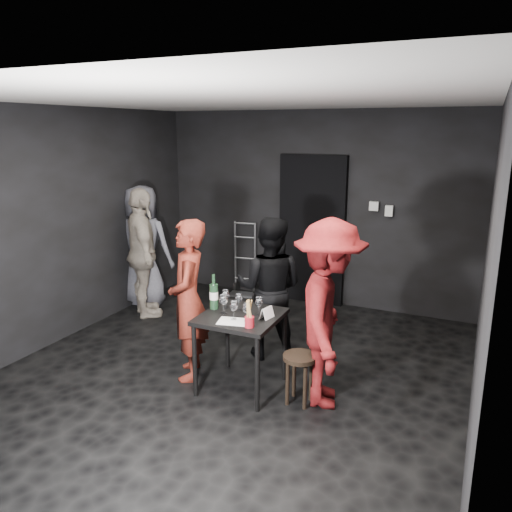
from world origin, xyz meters
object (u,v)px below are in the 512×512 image
at_px(breadstick_cup, 249,314).
at_px(wine_bottle, 214,296).
at_px(woman_black, 270,286).
at_px(bystander_grey, 143,238).
at_px(tasting_table, 241,325).
at_px(bystander_cream, 142,244).
at_px(server_red, 188,294).
at_px(stool, 300,366).
at_px(man_maroon, 329,301).
at_px(hand_truck, 244,281).

bearing_deg(breadstick_cup, wine_bottle, 151.71).
height_order(woman_black, bystander_grey, bystander_grey).
relative_size(tasting_table, wine_bottle, 2.18).
bearing_deg(breadstick_cup, bystander_grey, 144.40).
xyz_separation_m(tasting_table, bystander_cream, (-2.04, 1.19, 0.33)).
bearing_deg(server_red, wine_bottle, 68.88).
height_order(bystander_grey, breadstick_cup, bystander_grey).
bearing_deg(bystander_cream, stool, -161.25).
bearing_deg(tasting_table, man_maroon, 7.41).
height_order(hand_truck, stool, hand_truck).
height_order(stool, woman_black, woman_black).
height_order(woman_black, wine_bottle, woman_black).
relative_size(woman_black, bystander_cream, 0.82).
distance_m(woman_black, bystander_grey, 2.42).
bearing_deg(breadstick_cup, stool, 27.20).
xyz_separation_m(man_maroon, wine_bottle, (-1.13, -0.06, -0.09)).
distance_m(bystander_grey, breadstick_cup, 3.10).
bearing_deg(bystander_grey, woman_black, 151.81).
relative_size(stool, bystander_cream, 0.24).
bearing_deg(tasting_table, server_red, 178.95).
height_order(man_maroon, bystander_cream, bystander_cream).
distance_m(woman_black, wine_bottle, 0.78).
height_order(hand_truck, bystander_cream, bystander_cream).
height_order(man_maroon, breadstick_cup, man_maroon).
distance_m(bystander_cream, breadstick_cup, 2.66).
relative_size(woman_black, bystander_grey, 0.84).
bearing_deg(breadstick_cup, tasting_table, 131.09).
xyz_separation_m(stool, man_maroon, (0.21, 0.13, 0.61)).
relative_size(hand_truck, bystander_cream, 0.56).
bearing_deg(hand_truck, woman_black, -65.78).
bearing_deg(server_red, breadstick_cup, 44.76).
bearing_deg(man_maroon, stool, 106.13).
xyz_separation_m(tasting_table, man_maroon, (0.82, 0.11, 0.32)).
distance_m(server_red, man_maroon, 1.41).
distance_m(hand_truck, wine_bottle, 2.76).
xyz_separation_m(hand_truck, wine_bottle, (0.92, -2.52, 0.68)).
bearing_deg(bystander_grey, tasting_table, 136.96).
xyz_separation_m(bystander_cream, breadstick_cup, (2.24, -1.43, -0.11)).
relative_size(woman_black, wine_bottle, 4.69).
xyz_separation_m(tasting_table, stool, (0.61, -0.02, -0.29)).
bearing_deg(man_maroon, tasting_table, 81.56).
relative_size(server_red, bystander_grey, 0.90).
height_order(hand_truck, tasting_table, hand_truck).
xyz_separation_m(server_red, man_maroon, (1.40, 0.10, 0.11)).
xyz_separation_m(hand_truck, bystander_grey, (-1.09, -0.99, 0.75)).
bearing_deg(hand_truck, breadstick_cup, -72.31).
xyz_separation_m(hand_truck, tasting_table, (1.23, -2.56, 0.44)).
bearing_deg(breadstick_cup, hand_truck, 117.13).
relative_size(tasting_table, bystander_grey, 0.39).
bearing_deg(wine_bottle, server_red, -173.10).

